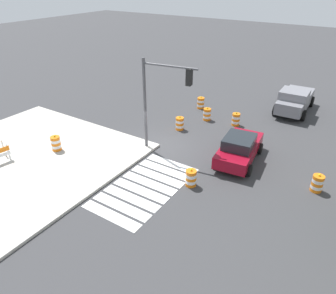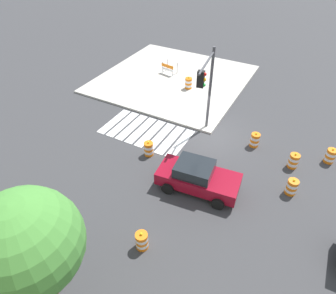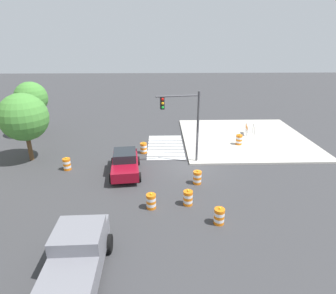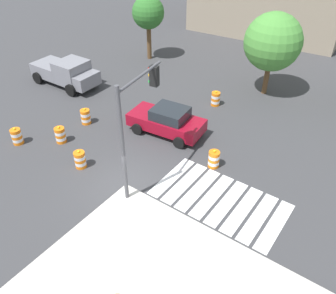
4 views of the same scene
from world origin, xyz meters
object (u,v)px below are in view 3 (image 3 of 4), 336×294
(sports_car, at_px, (125,163))
(street_tree_streetside_far, at_px, (24,117))
(construction_barricade, at_px, (248,129))
(street_tree_streetside_near, at_px, (31,98))
(traffic_barrel_median_far, at_px, (188,198))
(traffic_barrel_near_corner, at_px, (197,177))
(traffic_barrel_on_sidewalk, at_px, (239,140))
(traffic_light_pole, at_px, (183,115))
(traffic_barrel_crosswalk_end, at_px, (151,201))
(traffic_barrel_far_curb, at_px, (219,216))
(traffic_barrel_lane_center, at_px, (144,148))
(pickup_truck, at_px, (77,257))
(traffic_barrel_median_near, at_px, (67,164))

(sports_car, bearing_deg, street_tree_streetside_far, 72.15)
(construction_barricade, distance_m, street_tree_streetside_near, 21.46)
(traffic_barrel_median_far, bearing_deg, traffic_barrel_near_corner, -19.12)
(traffic_barrel_on_sidewalk, height_order, traffic_light_pole, traffic_light_pole)
(traffic_barrel_near_corner, relative_size, traffic_barrel_crosswalk_end, 1.00)
(sports_car, relative_size, traffic_barrel_crosswalk_end, 4.39)
(traffic_barrel_far_curb, bearing_deg, traffic_barrel_lane_center, 25.04)
(construction_barricade, height_order, street_tree_streetside_far, street_tree_streetside_far)
(pickup_truck, relative_size, traffic_barrel_median_far, 5.09)
(traffic_barrel_median_near, bearing_deg, pickup_truck, -160.09)
(traffic_barrel_crosswalk_end, height_order, traffic_barrel_median_near, same)
(pickup_truck, bearing_deg, traffic_light_pole, -25.34)
(traffic_barrel_near_corner, height_order, traffic_barrel_crosswalk_end, same)
(traffic_light_pole, bearing_deg, traffic_barrel_median_near, 95.75)
(traffic_light_pole, bearing_deg, traffic_barrel_lane_center, 55.86)
(street_tree_streetside_near, relative_size, street_tree_streetside_far, 1.00)
(traffic_barrel_median_near, bearing_deg, street_tree_streetside_far, 61.29)
(traffic_barrel_on_sidewalk, distance_m, street_tree_streetside_far, 18.07)
(pickup_truck, xyz_separation_m, traffic_barrel_crosswalk_end, (4.79, -2.85, -0.52))
(sports_car, bearing_deg, construction_barricade, -55.28)
(traffic_barrel_median_near, bearing_deg, traffic_barrel_on_sidewalk, -72.46)
(sports_car, distance_m, construction_barricade, 13.85)
(traffic_barrel_crosswalk_end, relative_size, traffic_barrel_on_sidewalk, 1.00)
(traffic_barrel_crosswalk_end, height_order, traffic_barrel_lane_center, same)
(sports_car, xyz_separation_m, traffic_barrel_on_sidewalk, (5.13, -9.73, -0.21))
(traffic_barrel_near_corner, bearing_deg, traffic_barrel_crosswalk_end, 132.81)
(traffic_barrel_far_curb, bearing_deg, pickup_truck, 116.71)
(sports_car, xyz_separation_m, traffic_barrel_median_far, (-4.22, -4.17, -0.36))
(street_tree_streetside_near, bearing_deg, traffic_barrel_median_far, -132.11)
(pickup_truck, xyz_separation_m, traffic_barrel_far_curb, (3.27, -6.50, -0.52))
(traffic_barrel_median_far, distance_m, street_tree_streetside_far, 14.19)
(traffic_barrel_near_corner, height_order, traffic_barrel_median_near, same)
(street_tree_streetside_near, bearing_deg, traffic_barrel_on_sidewalk, -99.63)
(traffic_barrel_near_corner, relative_size, traffic_light_pole, 0.19)
(traffic_barrel_crosswalk_end, relative_size, traffic_barrel_median_far, 1.00)
(sports_car, bearing_deg, traffic_barrel_median_far, -135.32)
(traffic_barrel_far_curb, xyz_separation_m, street_tree_streetside_far, (8.59, 13.56, 3.12))
(traffic_barrel_median_far, bearing_deg, traffic_barrel_median_near, 60.52)
(traffic_barrel_lane_center, distance_m, traffic_light_pole, 5.17)
(traffic_barrel_on_sidewalk, bearing_deg, traffic_barrel_far_curb, 159.96)
(traffic_barrel_median_far, height_order, street_tree_streetside_near, street_tree_streetside_near)
(traffic_barrel_median_far, xyz_separation_m, traffic_barrel_lane_center, (7.91, 3.06, 0.00))
(traffic_barrel_on_sidewalk, bearing_deg, pickup_truck, 143.79)
(traffic_barrel_on_sidewalk, relative_size, construction_barricade, 0.75)
(sports_car, height_order, traffic_barrel_median_far, sports_car)
(traffic_barrel_far_curb, relative_size, traffic_light_pole, 0.19)
(sports_car, relative_size, construction_barricade, 3.30)
(sports_car, bearing_deg, pickup_truck, 174.86)
(pickup_truck, relative_size, street_tree_streetside_near, 0.96)
(construction_barricade, height_order, traffic_light_pole, traffic_light_pole)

